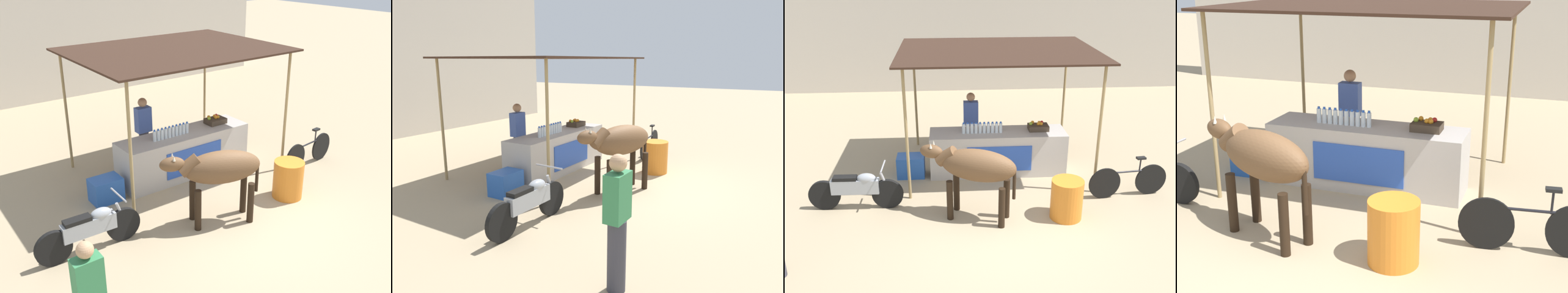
% 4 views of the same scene
% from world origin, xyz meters
% --- Properties ---
extents(ground_plane, '(60.00, 60.00, 0.00)m').
position_xyz_m(ground_plane, '(0.00, 0.00, 0.00)').
color(ground_plane, tan).
extents(building_wall_far, '(16.00, 0.50, 5.86)m').
position_xyz_m(building_wall_far, '(0.00, 9.40, 2.93)').
color(building_wall_far, beige).
rests_on(building_wall_far, ground).
extents(stall_counter, '(3.00, 0.82, 0.96)m').
position_xyz_m(stall_counter, '(0.00, 2.20, 0.48)').
color(stall_counter, '#B2ADA8').
rests_on(stall_counter, ground).
extents(stall_awning, '(4.20, 3.20, 2.71)m').
position_xyz_m(stall_awning, '(0.00, 2.50, 2.60)').
color(stall_awning, '#382319').
rests_on(stall_awning, ground).
extents(water_bottle_row, '(0.88, 0.07, 0.25)m').
position_xyz_m(water_bottle_row, '(-0.35, 2.15, 1.07)').
color(water_bottle_row, silver).
rests_on(water_bottle_row, stall_counter).
extents(fruit_crate, '(0.44, 0.32, 0.18)m').
position_xyz_m(fruit_crate, '(0.91, 2.26, 1.03)').
color(fruit_crate, '#3F3326').
rests_on(fruit_crate, stall_counter).
extents(vendor_behind_counter, '(0.34, 0.22, 1.65)m').
position_xyz_m(vendor_behind_counter, '(-0.56, 2.95, 0.85)').
color(vendor_behind_counter, '#383842').
rests_on(vendor_behind_counter, ground).
extents(cooler_box, '(0.60, 0.44, 0.48)m').
position_xyz_m(cooler_box, '(-1.94, 2.10, 0.24)').
color(cooler_box, blue).
rests_on(cooler_box, ground).
extents(water_barrel, '(0.59, 0.59, 0.76)m').
position_xyz_m(water_barrel, '(1.06, 0.11, 0.38)').
color(water_barrel, orange).
rests_on(water_barrel, ground).
extents(cow, '(1.83, 0.99, 1.44)m').
position_xyz_m(cow, '(-0.63, 0.22, 1.03)').
color(cow, brown).
rests_on(cow, ground).
extents(motorcycle_parked, '(1.80, 0.55, 0.90)m').
position_xyz_m(motorcycle_parked, '(-2.87, 0.72, 0.43)').
color(motorcycle_parked, black).
rests_on(motorcycle_parked, ground).
extents(bicycle_leaning, '(1.65, 0.22, 0.85)m').
position_xyz_m(bicycle_leaning, '(2.51, 0.83, 0.35)').
color(bicycle_leaning, black).
rests_on(bicycle_leaning, ground).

